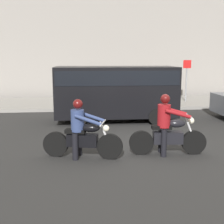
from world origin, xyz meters
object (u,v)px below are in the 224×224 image
at_px(parked_van_black, 116,90).
at_px(street_sign_post, 187,76).
at_px(pedestrian_bystander, 165,83).
at_px(motorcycle_with_rider_denim_blue, 82,134).
at_px(motorcycle_with_rider_crimson, 167,130).

relative_size(parked_van_black, street_sign_post, 2.09).
distance_m(parked_van_black, pedestrian_bystander, 4.92).
distance_m(motorcycle_with_rider_denim_blue, street_sign_post, 10.51).
height_order(motorcycle_with_rider_denim_blue, pedestrian_bystander, pedestrian_bystander).
height_order(motorcycle_with_rider_crimson, pedestrian_bystander, pedestrian_bystander).
bearing_deg(motorcycle_with_rider_crimson, street_sign_post, 68.19).
relative_size(motorcycle_with_rider_denim_blue, pedestrian_bystander, 1.17).
bearing_deg(parked_van_black, street_sign_post, 43.81).
bearing_deg(parked_van_black, pedestrian_bystander, 51.29).
bearing_deg(motorcycle_with_rider_denim_blue, parked_van_black, 73.33).
distance_m(motorcycle_with_rider_denim_blue, parked_van_black, 4.78).
bearing_deg(street_sign_post, motorcycle_with_rider_crimson, -111.81).
xyz_separation_m(motorcycle_with_rider_denim_blue, street_sign_post, (5.75, 8.75, 0.92)).
distance_m(street_sign_post, pedestrian_bystander, 1.42).
bearing_deg(motorcycle_with_rider_crimson, motorcycle_with_rider_denim_blue, -178.36).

